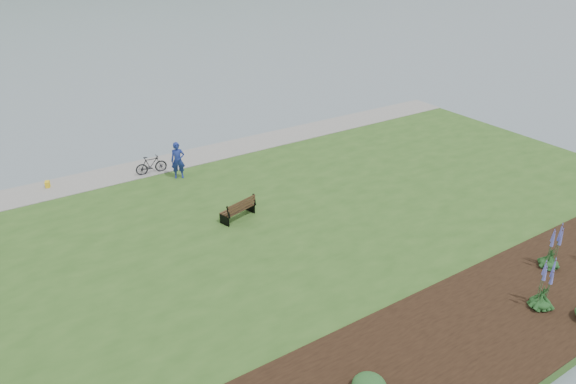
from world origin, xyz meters
The scene contains 10 objects.
ground centered at (0.00, 0.00, 0.00)m, with size 600.00×600.00×0.00m, color slate.
lawn centered at (0.00, -2.00, 0.20)m, with size 34.00×20.00×0.40m, color #2C521D.
shoreline_path centered at (0.00, 6.90, 0.42)m, with size 34.00×2.20×0.03m, color gray.
garden_bed centered at (3.00, -9.80, 0.42)m, with size 24.00×4.40×0.04m, color black.
park_bench centered at (-1.42, -0.14, 0.86)m, with size 1.60×0.99×0.93m.
person centered at (-1.94, 4.95, 1.44)m, with size 0.76×0.52×2.08m, color navy.
bicycle_b centered at (-2.88, 6.11, 0.86)m, with size 1.51×0.44×0.91m, color black.
pannier centered at (-7.43, 7.20, 0.56)m, with size 0.19×0.29×0.31m, color yellow.
echium_0 centered at (3.76, -10.18, 1.17)m, with size 0.62×0.62×1.85m.
echium_1 centered at (5.97, -9.05, 1.16)m, with size 0.62×0.62×1.81m.
Camera 1 is at (-9.70, -16.54, 10.77)m, focal length 32.00 mm.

